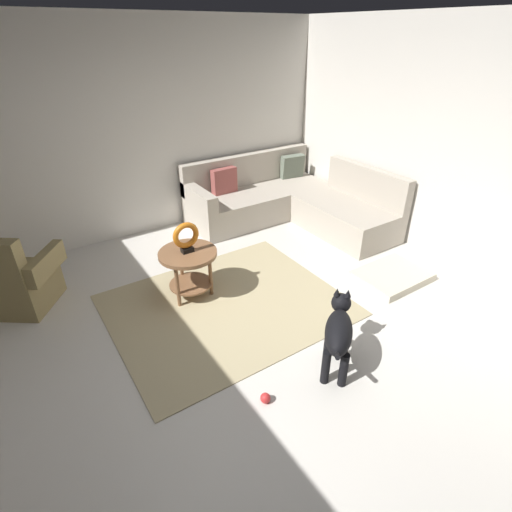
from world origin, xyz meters
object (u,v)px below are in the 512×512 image
Objects in this scene: torus_sculpture at (186,237)px; dog_bed_mat at (392,276)px; armchair at (14,281)px; dog at (339,331)px; sectional_couch at (289,203)px; dog_toy_ball at (265,398)px; side_table at (189,262)px.

dog_bed_mat is at bearing -25.77° from torus_sculpture.
armchair reaches higher than torus_sculpture.
dog is (0.57, -1.61, -0.33)m from torus_sculpture.
armchair is 1.78m from torus_sculpture.
sectional_couch reaches higher than torus_sculpture.
sectional_couch is 27.62× the size of dog_toy_ball.
dog_toy_ball is at bearing -130.75° from sectional_couch.
dog_bed_mat is at bearing -90.16° from sectional_couch.
armchair is (-3.61, -0.17, 0.03)m from sectional_couch.
sectional_couch is at bearing 106.41° from dog.
armchair is 1.54× the size of dog.
dog_toy_ball is at bearing -134.28° from dog.
armchair is at bearing -177.27° from sectional_couch.
dog_toy_ball is (1.41, -2.38, -0.28)m from armchair.
sectional_couch is at bearing 49.25° from dog_toy_ball.
sectional_couch is at bearing 24.76° from torus_sculpture.
side_table reaches higher than dog_bed_mat.
armchair is 2.78m from dog_toy_ball.
side_table is 1.65m from dog_toy_ball.
side_table is (1.55, -0.78, 0.09)m from armchair.
side_table is 0.29m from torus_sculpture.
sectional_couch is 2.27m from side_table.
sectional_couch is 1.96m from dog_bed_mat.
dog reaches higher than dog_bed_mat.
dog_bed_mat is (2.05, -0.99, -0.37)m from side_table.
dog_toy_ball is (-2.19, -0.61, -0.00)m from dog_bed_mat.
armchair is at bearing 153.37° from torus_sculpture.
dog_toy_ball is at bearing -164.43° from dog_bed_mat.
dog_bed_mat is at bearing 9.75° from armchair.
torus_sculpture is at bearing 0.00° from side_table.
sectional_couch is 2.31m from torus_sculpture.
torus_sculpture is (-2.06, -0.95, 0.42)m from sectional_couch.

